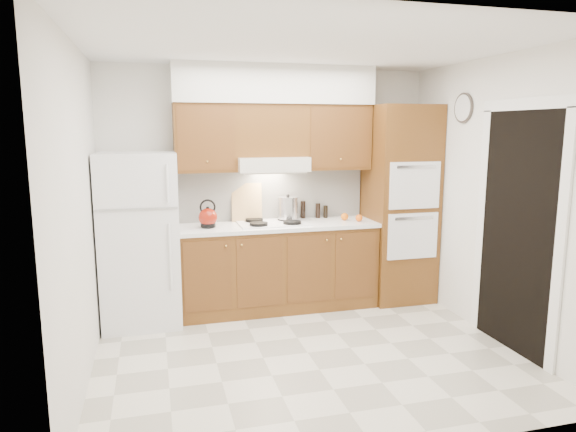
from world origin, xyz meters
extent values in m
plane|color=beige|center=(0.00, 0.00, 0.00)|extent=(3.60, 3.60, 0.00)
plane|color=white|center=(0.00, 0.00, 2.60)|extent=(3.60, 3.60, 0.00)
cube|color=white|center=(0.00, 1.50, 1.30)|extent=(3.60, 0.02, 2.60)
cube|color=white|center=(-1.80, 0.00, 1.30)|extent=(0.02, 3.00, 2.60)
cube|color=white|center=(1.80, 0.00, 1.30)|extent=(0.02, 3.00, 2.60)
cube|color=white|center=(-1.41, 1.14, 0.86)|extent=(0.75, 0.72, 1.72)
cube|color=brown|center=(0.02, 1.20, 0.45)|extent=(2.11, 0.60, 0.90)
cube|color=white|center=(0.03, 1.19, 0.92)|extent=(2.13, 0.62, 0.04)
cube|color=white|center=(0.02, 1.49, 1.22)|extent=(2.11, 0.03, 0.56)
cube|color=brown|center=(1.44, 1.18, 1.10)|extent=(0.70, 0.65, 2.20)
cube|color=brown|center=(-0.71, 1.33, 1.85)|extent=(0.63, 0.33, 0.70)
cube|color=brown|center=(0.72, 1.33, 1.85)|extent=(0.73, 0.33, 0.70)
cube|color=silver|center=(-0.02, 1.27, 1.57)|extent=(0.75, 0.45, 0.15)
cube|color=brown|center=(-0.02, 1.33, 1.92)|extent=(0.75, 0.33, 0.55)
cube|color=silver|center=(0.03, 1.32, 2.40)|extent=(2.13, 0.36, 0.40)
cube|color=white|center=(-0.02, 1.21, 0.95)|extent=(0.74, 0.50, 0.01)
cube|color=black|center=(1.79, -0.35, 1.05)|extent=(0.02, 0.90, 2.10)
cylinder|color=#3F3833|center=(1.79, 0.55, 2.15)|extent=(0.02, 0.30, 0.30)
sphere|color=maroon|center=(-0.72, 1.16, 1.05)|extent=(0.20, 0.20, 0.19)
cube|color=tan|center=(-0.27, 1.43, 1.14)|extent=(0.34, 0.16, 0.43)
cylinder|color=silver|center=(0.17, 1.31, 1.08)|extent=(0.27, 0.27, 0.23)
cylinder|color=black|center=(0.38, 1.45, 1.04)|extent=(0.07, 0.07, 0.20)
cylinder|color=black|center=(0.55, 1.42, 1.02)|extent=(0.06, 0.06, 0.17)
cylinder|color=black|center=(0.64, 1.41, 1.01)|extent=(0.06, 0.06, 0.14)
sphere|color=#EC490C|center=(0.92, 1.09, 0.98)|extent=(0.10, 0.10, 0.08)
sphere|color=#F74F0D|center=(0.79, 1.20, 0.98)|extent=(0.10, 0.10, 0.08)
camera|label=1|loc=(-1.25, -4.06, 1.95)|focal=32.00mm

